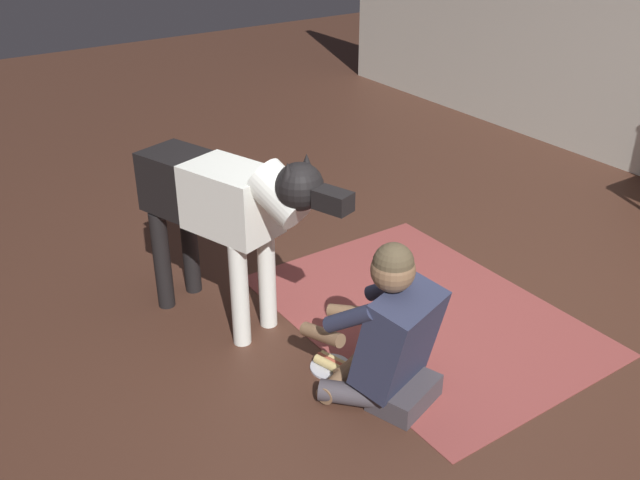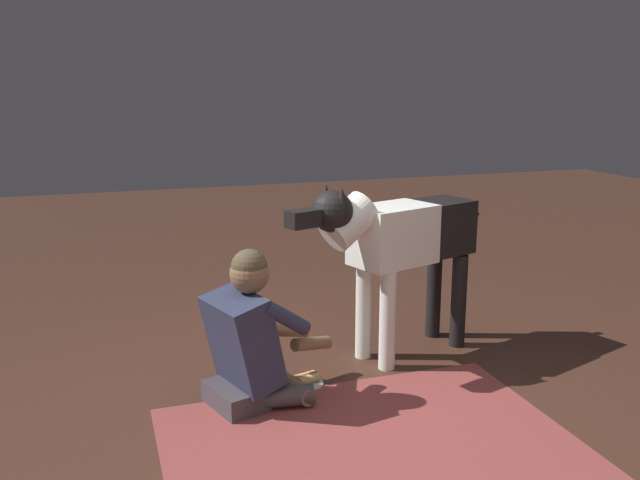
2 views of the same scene
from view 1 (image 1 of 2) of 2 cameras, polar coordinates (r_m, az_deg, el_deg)
The scene contains 5 objects.
ground_plane at distance 4.11m, azimuth 7.01°, elevation -7.66°, with size 16.13×16.13×0.00m, color #46291D.
area_rug at distance 4.32m, azimuth 8.21°, elevation -5.78°, with size 1.96×1.40×0.01m, color brown.
person_sitting_on_floor at distance 3.50m, azimuth 5.54°, elevation -7.66°, with size 0.74×0.60×0.85m.
large_dog at distance 3.87m, azimuth -7.58°, elevation 2.82°, with size 1.47×0.61×1.14m.
hot_dog_on_plate at distance 3.85m, azimuth 0.86°, elevation -9.80°, with size 0.22×0.22×0.06m.
Camera 1 is at (2.46, -2.29, 2.37)m, focal length 40.32 mm.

